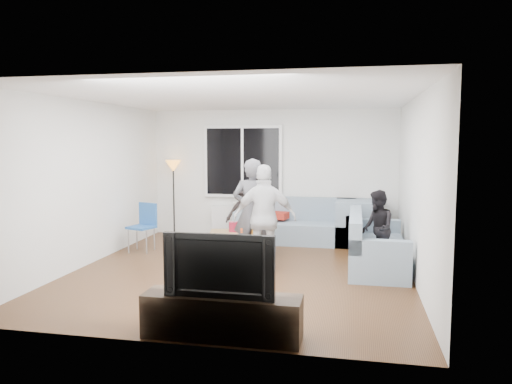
% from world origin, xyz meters
% --- Properties ---
extents(floor, '(5.00, 5.50, 0.04)m').
position_xyz_m(floor, '(0.00, 0.00, -0.02)').
color(floor, '#56351C').
rests_on(floor, ground).
extents(ceiling, '(5.00, 5.50, 0.04)m').
position_xyz_m(ceiling, '(0.00, 0.00, 2.62)').
color(ceiling, white).
rests_on(ceiling, ground).
extents(wall_back, '(5.00, 0.04, 2.60)m').
position_xyz_m(wall_back, '(0.00, 2.77, 1.30)').
color(wall_back, silver).
rests_on(wall_back, ground).
extents(wall_front, '(5.00, 0.04, 2.60)m').
position_xyz_m(wall_front, '(0.00, -2.77, 1.30)').
color(wall_front, silver).
rests_on(wall_front, ground).
extents(wall_left, '(0.04, 5.50, 2.60)m').
position_xyz_m(wall_left, '(-2.52, 0.00, 1.30)').
color(wall_left, silver).
rests_on(wall_left, ground).
extents(wall_right, '(0.04, 5.50, 2.60)m').
position_xyz_m(wall_right, '(2.52, 0.00, 1.30)').
color(wall_right, silver).
rests_on(wall_right, ground).
extents(window_frame, '(1.62, 0.06, 1.47)m').
position_xyz_m(window_frame, '(-0.60, 2.69, 1.55)').
color(window_frame, white).
rests_on(window_frame, wall_back).
extents(window_glass, '(1.50, 0.02, 1.35)m').
position_xyz_m(window_glass, '(-0.60, 2.65, 1.55)').
color(window_glass, black).
rests_on(window_glass, window_frame).
extents(window_mullion, '(0.05, 0.03, 1.35)m').
position_xyz_m(window_mullion, '(-0.60, 2.64, 1.55)').
color(window_mullion, white).
rests_on(window_mullion, window_frame).
extents(radiator, '(1.30, 0.12, 0.62)m').
position_xyz_m(radiator, '(-0.60, 2.65, 0.31)').
color(radiator, silver).
rests_on(radiator, floor).
extents(potted_plant, '(0.24, 0.20, 0.39)m').
position_xyz_m(potted_plant, '(-0.12, 2.62, 0.82)').
color(potted_plant, '#2D6428').
rests_on(potted_plant, radiator).
extents(vase, '(0.23, 0.23, 0.19)m').
position_xyz_m(vase, '(-0.70, 2.62, 0.72)').
color(vase, white).
rests_on(vase, radiator).
extents(sofa_back_section, '(2.30, 0.85, 0.85)m').
position_xyz_m(sofa_back_section, '(0.54, 2.27, 0.42)').
color(sofa_back_section, slate).
rests_on(sofa_back_section, floor).
extents(sofa_right_section, '(2.00, 0.85, 0.85)m').
position_xyz_m(sofa_right_section, '(2.02, 0.62, 0.42)').
color(sofa_right_section, slate).
rests_on(sofa_right_section, floor).
extents(sofa_corner, '(0.85, 0.85, 0.85)m').
position_xyz_m(sofa_corner, '(1.75, 2.27, 0.42)').
color(sofa_corner, slate).
rests_on(sofa_corner, floor).
extents(cushion_yellow, '(0.42, 0.37, 0.14)m').
position_xyz_m(cushion_yellow, '(-0.46, 2.25, 0.51)').
color(cushion_yellow, orange).
rests_on(cushion_yellow, sofa_back_section).
extents(cushion_red, '(0.42, 0.37, 0.13)m').
position_xyz_m(cushion_red, '(0.20, 2.33, 0.51)').
color(cushion_red, maroon).
rests_on(cushion_red, sofa_back_section).
extents(coffee_table, '(1.20, 0.82, 0.40)m').
position_xyz_m(coffee_table, '(-0.25, 1.07, 0.20)').
color(coffee_table, '#957348').
rests_on(coffee_table, floor).
extents(pitcher, '(0.17, 0.17, 0.17)m').
position_xyz_m(pitcher, '(-0.39, 1.06, 0.49)').
color(pitcher, maroon).
rests_on(pitcher, coffee_table).
extents(side_chair, '(0.51, 0.51, 0.86)m').
position_xyz_m(side_chair, '(-2.05, 0.92, 0.43)').
color(side_chair, '#215193').
rests_on(side_chair, floor).
extents(floor_lamp, '(0.32, 0.32, 1.56)m').
position_xyz_m(floor_lamp, '(-2.05, 2.53, 0.78)').
color(floor_lamp, '#FF9830').
rests_on(floor_lamp, floor).
extents(player_left, '(0.66, 0.46, 1.70)m').
position_xyz_m(player_left, '(0.08, 0.42, 0.85)').
color(player_left, '#47464B').
rests_on(player_left, floor).
extents(player_right, '(1.00, 0.52, 1.62)m').
position_xyz_m(player_right, '(0.34, 0.09, 0.81)').
color(player_right, silver).
rests_on(player_right, floor).
extents(spectator_right, '(0.57, 0.67, 1.21)m').
position_xyz_m(spectator_right, '(2.02, 0.69, 0.60)').
color(spectator_right, black).
rests_on(spectator_right, floor).
extents(spectator_back, '(0.79, 0.56, 1.10)m').
position_xyz_m(spectator_back, '(-0.50, 2.30, 0.55)').
color(spectator_back, black).
rests_on(spectator_back, floor).
extents(tv_console, '(1.60, 0.40, 0.44)m').
position_xyz_m(tv_console, '(0.38, -2.50, 0.22)').
color(tv_console, '#2F2417').
rests_on(tv_console, floor).
extents(television, '(1.11, 0.15, 0.64)m').
position_xyz_m(television, '(0.38, -2.50, 0.76)').
color(television, black).
rests_on(television, tv_console).
extents(bottle_e, '(0.07, 0.07, 0.22)m').
position_xyz_m(bottle_e, '(0.11, 1.22, 0.51)').
color(bottle_e, black).
rests_on(bottle_e, coffee_table).
extents(bottle_d, '(0.07, 0.07, 0.24)m').
position_xyz_m(bottle_d, '(-0.06, 0.98, 0.52)').
color(bottle_d, orange).
rests_on(bottle_d, coffee_table).
extents(bottle_c, '(0.07, 0.07, 0.19)m').
position_xyz_m(bottle_c, '(-0.21, 1.23, 0.50)').
color(bottle_c, black).
rests_on(bottle_c, coffee_table).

